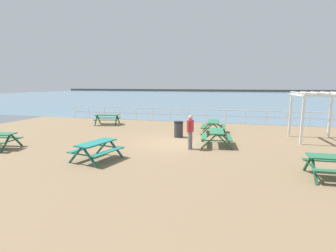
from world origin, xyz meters
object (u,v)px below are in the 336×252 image
Objects in this scene: picnic_table_near_right at (214,124)px; litter_bin at (179,129)px; picnic_table_far_left at (97,147)px; visitor at (190,130)px; picnic_table_mid_centre at (216,134)px; lattice_pergola at (318,105)px; picnic_table_near_left at (107,117)px.

litter_bin is (-1.90, -1.80, -0.10)m from picnic_table_near_right.
visitor reaches higher than picnic_table_far_left.
visitor is 2.95m from litter_bin.
litter_bin is (-2.34, 1.59, -0.10)m from picnic_table_mid_centre.
picnic_table_near_right is 2.61m from litter_bin.
litter_bin is at bearing 130.85° from picnic_table_near_right.
lattice_pergola reaches higher than picnic_table_mid_centre.
picnic_table_mid_centre is at bearing -36.40° from picnic_table_far_left.
visitor is 1.75× the size of litter_bin.
visitor is (7.59, -6.05, 0.36)m from picnic_table_near_left.
lattice_pergola reaches higher than visitor.
visitor is at bearing 126.59° from picnic_table_mid_centre.
lattice_pergola reaches higher than picnic_table_near_right.
picnic_table_mid_centre is 6.05m from picnic_table_far_left.
visitor is at bearing -37.10° from picnic_table_far_left.
picnic_table_mid_centre is at bearing -43.06° from picnic_table_near_left.
picnic_table_far_left is at bearing -151.67° from lattice_pergola.
picnic_table_far_left is (-4.59, -3.95, 0.00)m from picnic_table_mid_centre.
visitor is at bearing -155.60° from lattice_pergola.
lattice_pergola is (9.85, 6.51, 1.41)m from picnic_table_far_left.
picnic_table_near_right is (8.32, -1.59, 0.00)m from picnic_table_near_left.
visitor is at bearing -66.42° from litter_bin.
picnic_table_near_left is at bearing 152.22° from litter_bin.
picnic_table_far_left is 11.89m from lattice_pergola.
visitor reaches higher than picnic_table_near_left.
lattice_pergola reaches higher than picnic_table_far_left.
visitor is (-0.73, -4.47, 0.36)m from picnic_table_near_right.
picnic_table_mid_centre is at bearing -159.15° from lattice_pergola.
picnic_table_mid_centre is 2.83m from litter_bin.
picnic_table_near_right is 1.12× the size of visitor.
picnic_table_far_left is 0.76× the size of lattice_pergola.
picnic_table_near_left is 2.21× the size of litter_bin.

